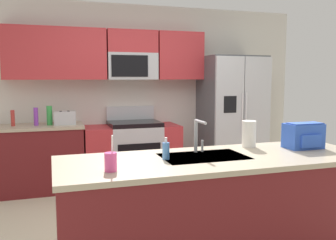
{
  "coord_description": "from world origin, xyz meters",
  "views": [
    {
      "loc": [
        -1.26,
        -3.31,
        1.53
      ],
      "look_at": [
        -0.0,
        0.6,
        1.05
      ],
      "focal_mm": 39.08,
      "sensor_mm": 36.0,
      "label": 1
    }
  ],
  "objects_px": {
    "backpack": "(304,135)",
    "toaster": "(65,118)",
    "range_oven": "(132,153)",
    "drink_cup_pink": "(111,162)",
    "bottle_green": "(49,115)",
    "paper_towel_roll": "(249,134)",
    "soap_dispenser": "(166,151)",
    "pepper_mill": "(13,118)",
    "bottle_purple": "(36,117)",
    "refrigerator": "(232,117)",
    "sink_faucet": "(198,133)"
  },
  "relations": [
    {
      "from": "backpack",
      "to": "toaster",
      "type": "bearing_deg",
      "value": 129.65
    },
    {
      "from": "paper_towel_roll",
      "to": "backpack",
      "type": "bearing_deg",
      "value": -24.33
    },
    {
      "from": "pepper_mill",
      "to": "bottle_purple",
      "type": "distance_m",
      "value": 0.29
    },
    {
      "from": "bottle_green",
      "to": "soap_dispenser",
      "type": "bearing_deg",
      "value": -70.72
    },
    {
      "from": "bottle_green",
      "to": "drink_cup_pink",
      "type": "xyz_separation_m",
      "value": [
        0.39,
        -2.67,
        -0.06
      ]
    },
    {
      "from": "bottle_green",
      "to": "toaster",
      "type": "bearing_deg",
      "value": -5.87
    },
    {
      "from": "soap_dispenser",
      "to": "sink_faucet",
      "type": "bearing_deg",
      "value": 24.7
    },
    {
      "from": "bottle_purple",
      "to": "drink_cup_pink",
      "type": "distance_m",
      "value": 2.73
    },
    {
      "from": "sink_faucet",
      "to": "backpack",
      "type": "bearing_deg",
      "value": -5.94
    },
    {
      "from": "range_oven",
      "to": "drink_cup_pink",
      "type": "bearing_deg",
      "value": -105.12
    },
    {
      "from": "drink_cup_pink",
      "to": "refrigerator",
      "type": "bearing_deg",
      "value": 48.97
    },
    {
      "from": "pepper_mill",
      "to": "soap_dispenser",
      "type": "height_order",
      "value": "pepper_mill"
    },
    {
      "from": "toaster",
      "to": "bottle_purple",
      "type": "xyz_separation_m",
      "value": [
        -0.36,
        0.02,
        0.03
      ]
    },
    {
      "from": "refrigerator",
      "to": "bottle_purple",
      "type": "xyz_separation_m",
      "value": [
        -2.85,
        0.04,
        0.09
      ]
    },
    {
      "from": "refrigerator",
      "to": "bottle_purple",
      "type": "bearing_deg",
      "value": 179.29
    },
    {
      "from": "bottle_green",
      "to": "paper_towel_roll",
      "type": "xyz_separation_m",
      "value": [
        1.72,
        -2.19,
        -0.01
      ]
    },
    {
      "from": "drink_cup_pink",
      "to": "paper_towel_roll",
      "type": "distance_m",
      "value": 1.42
    },
    {
      "from": "toaster",
      "to": "paper_towel_roll",
      "type": "relative_size",
      "value": 1.17
    },
    {
      "from": "drink_cup_pink",
      "to": "pepper_mill",
      "type": "bearing_deg",
      "value": 107.33
    },
    {
      "from": "bottle_purple",
      "to": "soap_dispenser",
      "type": "bearing_deg",
      "value": -67.21
    },
    {
      "from": "bottle_purple",
      "to": "paper_towel_roll",
      "type": "bearing_deg",
      "value": -49.16
    },
    {
      "from": "bottle_green",
      "to": "bottle_purple",
      "type": "bearing_deg",
      "value": -178.61
    },
    {
      "from": "paper_towel_roll",
      "to": "backpack",
      "type": "relative_size",
      "value": 0.75
    },
    {
      "from": "toaster",
      "to": "sink_faucet",
      "type": "height_order",
      "value": "sink_faucet"
    },
    {
      "from": "soap_dispenser",
      "to": "pepper_mill",
      "type": "bearing_deg",
      "value": 117.92
    },
    {
      "from": "toaster",
      "to": "drink_cup_pink",
      "type": "distance_m",
      "value": 2.66
    },
    {
      "from": "soap_dispenser",
      "to": "range_oven",
      "type": "bearing_deg",
      "value": 83.83
    },
    {
      "from": "sink_faucet",
      "to": "paper_towel_roll",
      "type": "distance_m",
      "value": 0.55
    },
    {
      "from": "range_oven",
      "to": "backpack",
      "type": "relative_size",
      "value": 4.25
    },
    {
      "from": "toaster",
      "to": "drink_cup_pink",
      "type": "xyz_separation_m",
      "value": [
        0.19,
        -2.65,
        -0.02
      ]
    },
    {
      "from": "refrigerator",
      "to": "backpack",
      "type": "height_order",
      "value": "refrigerator"
    },
    {
      "from": "toaster",
      "to": "drink_cup_pink",
      "type": "height_order",
      "value": "drink_cup_pink"
    },
    {
      "from": "bottle_green",
      "to": "refrigerator",
      "type": "bearing_deg",
      "value": -0.84
    },
    {
      "from": "range_oven",
      "to": "backpack",
      "type": "xyz_separation_m",
      "value": [
        1.04,
        -2.42,
        0.57
      ]
    },
    {
      "from": "bottle_purple",
      "to": "backpack",
      "type": "bearing_deg",
      "value": -45.71
    },
    {
      "from": "range_oven",
      "to": "paper_towel_roll",
      "type": "distance_m",
      "value": 2.37
    },
    {
      "from": "drink_cup_pink",
      "to": "backpack",
      "type": "bearing_deg",
      "value": 9.16
    },
    {
      "from": "backpack",
      "to": "refrigerator",
      "type": "bearing_deg",
      "value": 77.43
    },
    {
      "from": "bottle_purple",
      "to": "drink_cup_pink",
      "type": "bearing_deg",
      "value": -78.19
    },
    {
      "from": "bottle_purple",
      "to": "bottle_green",
      "type": "distance_m",
      "value": 0.17
    },
    {
      "from": "paper_towel_roll",
      "to": "drink_cup_pink",
      "type": "bearing_deg",
      "value": -160.1
    },
    {
      "from": "range_oven",
      "to": "backpack",
      "type": "height_order",
      "value": "backpack"
    },
    {
      "from": "drink_cup_pink",
      "to": "backpack",
      "type": "distance_m",
      "value": 1.79
    },
    {
      "from": "bottle_green",
      "to": "backpack",
      "type": "xyz_separation_m",
      "value": [
        2.16,
        -2.39,
        -0.01
      ]
    },
    {
      "from": "refrigerator",
      "to": "bottle_green",
      "type": "bearing_deg",
      "value": 179.16
    },
    {
      "from": "bottle_purple",
      "to": "soap_dispenser",
      "type": "height_order",
      "value": "bottle_purple"
    },
    {
      "from": "drink_cup_pink",
      "to": "soap_dispenser",
      "type": "xyz_separation_m",
      "value": [
        0.46,
        0.24,
        0.0
      ]
    },
    {
      "from": "paper_towel_roll",
      "to": "bottle_purple",
      "type": "bearing_deg",
      "value": 130.84
    },
    {
      "from": "soap_dispenser",
      "to": "backpack",
      "type": "bearing_deg",
      "value": 2.14
    },
    {
      "from": "drink_cup_pink",
      "to": "backpack",
      "type": "relative_size",
      "value": 0.77
    }
  ]
}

